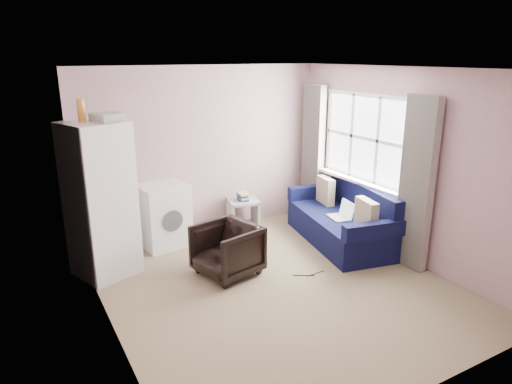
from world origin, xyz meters
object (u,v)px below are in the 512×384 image
at_px(armchair, 227,248).
at_px(side_table, 243,212).
at_px(sofa, 344,221).
at_px(washing_machine, 162,213).
at_px(fridge, 100,199).

distance_m(armchair, side_table, 1.52).
bearing_deg(armchair, sofa, 80.06).
bearing_deg(washing_machine, armchair, -80.79).
height_order(washing_machine, side_table, washing_machine).
bearing_deg(sofa, fridge, 179.34).
bearing_deg(sofa, side_table, 144.33).
height_order(armchair, fridge, fridge).
xyz_separation_m(washing_machine, sofa, (2.32, -1.19, -0.16)).
relative_size(armchair, side_table, 1.18).
bearing_deg(sofa, washing_machine, 164.02).
bearing_deg(fridge, sofa, -31.38).
distance_m(fridge, washing_machine, 1.16).
xyz_separation_m(side_table, sofa, (1.06, -1.13, 0.03)).
distance_m(armchair, sofa, 1.94).
height_order(washing_machine, sofa, washing_machine).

